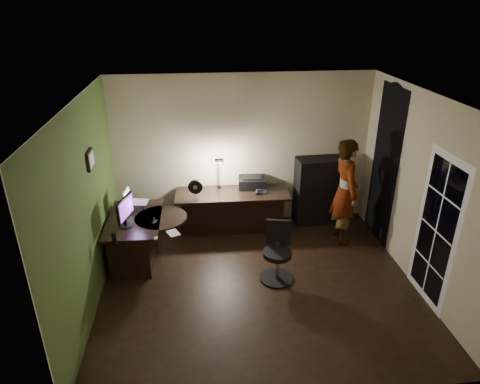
{
  "coord_description": "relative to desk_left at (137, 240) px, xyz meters",
  "views": [
    {
      "loc": [
        -0.83,
        -5.06,
        3.82
      ],
      "look_at": [
        -0.15,
        1.05,
        1.0
      ],
      "focal_mm": 32.0,
      "sensor_mm": 36.0,
      "label": 1
    }
  ],
  "objects": [
    {
      "name": "french_door",
      "position": [
        4.03,
        -1.36,
        0.68
      ],
      "size": [
        0.02,
        0.92,
        2.1
      ],
      "primitive_type": "cube",
      "color": "white",
      "rests_on": "floor"
    },
    {
      "name": "floor",
      "position": [
        1.8,
        -0.81,
        -0.38
      ],
      "size": [
        4.5,
        4.0,
        0.01
      ],
      "primitive_type": "cube",
      "color": "black",
      "rests_on": "ground"
    },
    {
      "name": "ceiling",
      "position": [
        1.8,
        -0.81,
        2.33
      ],
      "size": [
        4.5,
        4.0,
        0.01
      ],
      "primitive_type": "cube",
      "color": "silver",
      "rests_on": "floor"
    },
    {
      "name": "laptop_stand",
      "position": [
        0.03,
        0.36,
        0.42
      ],
      "size": [
        0.25,
        0.21,
        0.1
      ],
      "primitive_type": "cube",
      "rotation": [
        0.0,
        0.0,
        -0.09
      ],
      "color": "silver",
      "rests_on": "desk_left"
    },
    {
      "name": "laptop",
      "position": [
        0.03,
        0.36,
        0.58
      ],
      "size": [
        0.37,
        0.35,
        0.23
      ],
      "primitive_type": "cube",
      "rotation": [
        0.0,
        0.0,
        -0.14
      ],
      "color": "silver",
      "rests_on": "laptop_stand"
    },
    {
      "name": "desk_right",
      "position": [
        1.57,
        0.79,
        -0.01
      ],
      "size": [
        1.98,
        0.73,
        0.74
      ],
      "primitive_type": "cube",
      "rotation": [
        0.0,
        0.0,
        -0.02
      ],
      "color": "black",
      "rests_on": "floor"
    },
    {
      "name": "headphones",
      "position": [
        2.06,
        0.7,
        0.4
      ],
      "size": [
        0.22,
        0.14,
        0.1
      ],
      "primitive_type": "cube",
      "rotation": [
        0.0,
        0.0,
        -0.3
      ],
      "color": "#2B2B96",
      "rests_on": "desk_right"
    },
    {
      "name": "printer",
      "position": [
        1.95,
        0.99,
        0.46
      ],
      "size": [
        0.51,
        0.42,
        0.21
      ],
      "primitive_type": "cube",
      "rotation": [
        0.0,
        0.0,
        -0.1
      ],
      "color": "black",
      "rests_on": "desk_right"
    },
    {
      "name": "monitor",
      "position": [
        -0.09,
        -0.23,
        0.54
      ],
      "size": [
        0.23,
        0.51,
        0.33
      ],
      "primitive_type": "cube",
      "rotation": [
        0.0,
        0.0,
        -0.27
      ],
      "color": "black",
      "rests_on": "desk_left"
    },
    {
      "name": "wall_left",
      "position": [
        -0.46,
        -0.81,
        0.98
      ],
      "size": [
        0.01,
        4.0,
        2.7
      ],
      "primitive_type": "cube",
      "color": "#BDAE8B",
      "rests_on": "floor"
    },
    {
      "name": "wall_front",
      "position": [
        1.8,
        -2.82,
        0.98
      ],
      "size": [
        4.5,
        0.01,
        2.7
      ],
      "primitive_type": "cube",
      "color": "#BDAE8B",
      "rests_on": "floor"
    },
    {
      "name": "mouse",
      "position": [
        0.37,
        -0.66,
        0.39
      ],
      "size": [
        0.07,
        0.09,
        0.03
      ],
      "primitive_type": "ellipsoid",
      "rotation": [
        0.0,
        0.0,
        0.17
      ],
      "color": "silver",
      "rests_on": "desk_left"
    },
    {
      "name": "framed_picture",
      "position": [
        -0.42,
        -0.36,
        1.48
      ],
      "size": [
        0.04,
        0.3,
        0.25
      ],
      "primitive_type": "cube",
      "color": "black",
      "rests_on": "wall_left"
    },
    {
      "name": "wall_right",
      "position": [
        4.05,
        -0.81,
        0.98
      ],
      "size": [
        0.01,
        4.0,
        2.7
      ],
      "primitive_type": "cube",
      "color": "#BDAE8B",
      "rests_on": "floor"
    },
    {
      "name": "wall_back",
      "position": [
        1.8,
        1.19,
        0.98
      ],
      "size": [
        4.5,
        0.01,
        2.7
      ],
      "primitive_type": "cube",
      "color": "#BDAE8B",
      "rests_on": "floor"
    },
    {
      "name": "desk_fan",
      "position": [
        0.95,
        0.58,
        0.54
      ],
      "size": [
        0.26,
        0.17,
        0.37
      ],
      "primitive_type": "cube",
      "rotation": [
        0.0,
        0.0,
        -0.15
      ],
      "color": "black",
      "rests_on": "desk_right"
    },
    {
      "name": "desk_left",
      "position": [
        0.0,
        0.0,
        0.0
      ],
      "size": [
        0.82,
        1.31,
        0.75
      ],
      "primitive_type": "cube",
      "rotation": [
        0.0,
        0.0,
        -0.02
      ],
      "color": "black",
      "rests_on": "floor"
    },
    {
      "name": "person",
      "position": [
        3.39,
        0.28,
        0.52
      ],
      "size": [
        0.46,
        0.66,
        1.8
      ],
      "primitive_type": "imported",
      "rotation": [
        0.0,
        0.0,
        1.62
      ],
      "color": "#D8A88C",
      "rests_on": "floor"
    },
    {
      "name": "speaker",
      "position": [
        -0.17,
        -0.73,
        0.47
      ],
      "size": [
        0.09,
        0.09,
        0.18
      ],
      "primitive_type": "cylinder",
      "rotation": [
        0.0,
        0.0,
        -0.36
      ],
      "color": "black",
      "rests_on": "desk_left"
    },
    {
      "name": "cabinet",
      "position": [
        3.15,
        0.97,
        0.24
      ],
      "size": [
        0.84,
        0.45,
        1.23
      ],
      "primitive_type": "cube",
      "rotation": [
        0.0,
        0.0,
        0.05
      ],
      "color": "black",
      "rests_on": "floor"
    },
    {
      "name": "desk_lamp",
      "position": [
        1.36,
        1.02,
        0.69
      ],
      "size": [
        0.26,
        0.34,
        0.67
      ],
      "primitive_type": "cube",
      "rotation": [
        0.0,
        0.0,
        -0.37
      ],
      "color": "black",
      "rests_on": "desk_right"
    },
    {
      "name": "arched_doorway",
      "position": [
        4.04,
        0.34,
        0.93
      ],
      "size": [
        0.01,
        0.9,
        2.6
      ],
      "primitive_type": "cube",
      "color": "black",
      "rests_on": "floor"
    },
    {
      "name": "notepad",
      "position": [
        0.6,
        -0.52,
        0.38
      ],
      "size": [
        0.22,
        0.25,
        0.01
      ],
      "primitive_type": "cube",
      "rotation": [
        0.0,
        0.0,
        0.43
      ],
      "color": "silver",
      "rests_on": "desk_left"
    },
    {
      "name": "office_chair",
      "position": [
        2.08,
        -0.73,
        0.07
      ],
      "size": [
        0.59,
        0.59,
        0.89
      ],
      "primitive_type": "cube",
      "rotation": [
        0.0,
        0.0,
        -0.21
      ],
      "color": "black",
      "rests_on": "floor"
    },
    {
      "name": "phone",
      "position": [
        0.32,
        -0.15,
        0.38
      ],
      "size": [
        0.09,
        0.13,
        0.01
      ],
      "primitive_type": "cube",
      "rotation": [
        0.0,
        0.0,
        -0.27
      ],
      "color": "black",
      "rests_on": "desk_left"
    },
    {
      "name": "pen",
      "position": [
        0.31,
        -0.07,
        0.38
      ],
      "size": [
        0.04,
        0.14,
        0.01
      ],
      "primitive_type": "cube",
      "rotation": [
        0.0,
        0.0,
        0.2
      ],
      "color": "black",
      "rests_on": "desk_left"
    },
    {
      "name": "green_wall_overlay",
      "position": [
        -0.44,
        -0.81,
        0.98
      ],
      "size": [
        0.0,
        4.0,
        2.7
      ],
      "primitive_type": "cube",
      "color": "#3E5523",
      "rests_on": "floor"
    }
  ]
}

